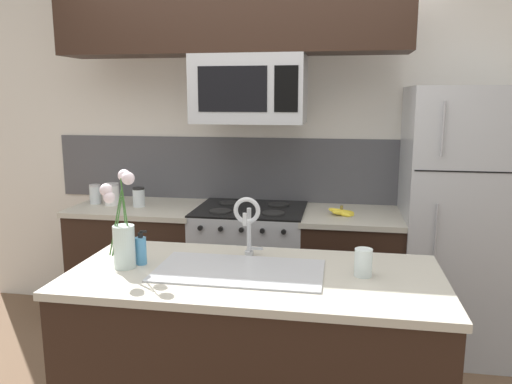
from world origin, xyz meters
The scene contains 18 objects.
rear_partition centered at (0.30, 1.28, 1.30)m, with size 5.20×0.10×2.60m, color silver.
splash_band centered at (0.00, 1.22, 1.15)m, with size 3.20×0.01×0.48m, color #4C4C51.
back_counter_left centered at (-0.83, 0.90, 0.46)m, with size 0.92×0.65×0.91m.
back_counter_right centered at (0.71, 0.90, 0.46)m, with size 0.68×0.65×0.91m.
stove_range centered at (0.00, 0.90, 0.46)m, with size 0.76×0.64×0.93m.
microwave centered at (0.00, 0.88, 1.74)m, with size 0.74×0.40×0.45m.
upper_cabinet_band centered at (-0.12, 0.85, 2.26)m, with size 2.30×0.34×0.60m, color black.
refrigerator centered at (1.42, 0.92, 0.88)m, with size 0.78×0.74×1.76m.
storage_jar_tall centered at (-1.17, 0.91, 0.98)m, with size 0.08×0.08×0.14m.
storage_jar_medium centered at (-1.03, 0.89, 0.99)m, with size 0.11×0.11×0.16m.
storage_jar_short centered at (-0.81, 0.87, 0.98)m, with size 0.09×0.09×0.14m.
banana_bunch centered at (0.63, 0.84, 0.93)m, with size 0.19×0.12×0.08m.
island_counter centered at (0.25, -0.35, 0.46)m, with size 1.68×0.78×0.91m.
kitchen_sink centered at (0.18, -0.35, 0.84)m, with size 0.76×0.41×0.16m.
sink_faucet centered at (0.18, -0.14, 1.11)m, with size 0.14×0.14×0.31m.
dish_soap_bottle centered at (-0.30, -0.33, 0.98)m, with size 0.06×0.05×0.16m.
drinking_glass centered at (0.73, -0.31, 0.97)m, with size 0.08×0.08×0.12m.
flower_vase centered at (-0.36, -0.39, 1.07)m, with size 0.15×0.17×0.45m.
Camera 1 is at (0.62, -2.46, 1.69)m, focal length 35.00 mm.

